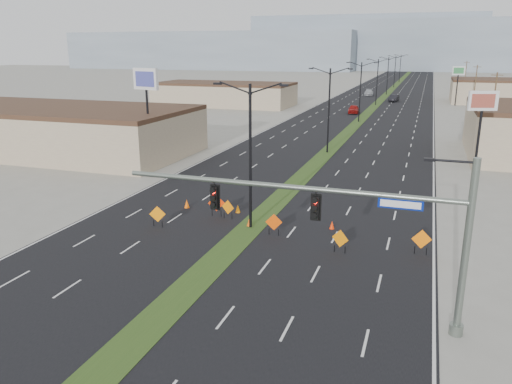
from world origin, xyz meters
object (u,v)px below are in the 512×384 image
(construction_sign_0, at_px, (157,215))
(construction_sign_3, at_px, (274,223))
(streetlight_2, at_px, (360,90))
(pole_sign_west, at_px, (146,86))
(signal_mast, at_px, (356,221))
(construction_sign_5, at_px, (422,240))
(streetlight_5, at_px, (395,70))
(streetlight_4, at_px, (388,75))
(cone_0, at_px, (238,209))
(construction_sign_1, at_px, (216,204))
(car_far, at_px, (369,92))
(construction_sign_4, at_px, (340,239))
(cone_2, at_px, (332,225))
(car_left, at_px, (354,109))
(streetlight_0, at_px, (250,152))
(construction_sign_2, at_px, (228,208))
(streetlight_6, at_px, (400,67))
(pole_sign_east_near, at_px, (482,108))
(streetlight_3, at_px, (377,80))
(pole_sign_east_far, at_px, (458,74))
(cone_3, at_px, (187,204))
(streetlight_1, at_px, (329,108))
(car_mid, at_px, (394,98))

(construction_sign_0, xyz_separation_m, construction_sign_3, (8.25, 1.10, -0.02))
(streetlight_2, height_order, pole_sign_west, pole_sign_west)
(signal_mast, height_order, construction_sign_5, signal_mast)
(streetlight_5, relative_size, construction_sign_3, 6.59)
(streetlight_4, bearing_deg, construction_sign_5, -84.20)
(construction_sign_5, relative_size, cone_0, 2.52)
(construction_sign_1, height_order, construction_sign_3, construction_sign_1)
(construction_sign_0, relative_size, construction_sign_3, 1.02)
(cone_0, bearing_deg, construction_sign_5, -16.31)
(construction_sign_3, bearing_deg, car_far, 79.74)
(construction_sign_4, bearing_deg, cone_2, 127.76)
(car_left, relative_size, construction_sign_3, 3.15)
(cone_2, bearing_deg, streetlight_0, -164.06)
(construction_sign_2, bearing_deg, cone_0, 97.92)
(streetlight_6, height_order, pole_sign_east_near, streetlight_6)
(signal_mast, height_order, cone_0, signal_mast)
(car_left, relative_size, pole_sign_east_near, 0.57)
(streetlight_5, relative_size, construction_sign_4, 6.62)
(cone_0, bearing_deg, streetlight_3, 88.56)
(signal_mast, xyz_separation_m, pole_sign_east_far, (8.26, 98.98, 2.09))
(streetlight_0, xyz_separation_m, car_far, (-4.31, 107.98, -4.61))
(car_far, relative_size, pole_sign_east_far, 0.65)
(car_left, height_order, cone_0, car_left)
(signal_mast, bearing_deg, cone_0, 129.56)
(streetlight_2, xyz_separation_m, construction_sign_3, (2.00, -56.93, -4.53))
(cone_0, bearing_deg, car_left, 90.48)
(signal_mast, relative_size, streetlight_6, 1.63)
(construction_sign_2, relative_size, pole_sign_west, 0.14)
(cone_0, height_order, cone_3, cone_3)
(construction_sign_5, bearing_deg, cone_3, 158.54)
(signal_mast, height_order, streetlight_6, streetlight_6)
(signal_mast, distance_m, pole_sign_west, 36.49)
(streetlight_1, xyz_separation_m, streetlight_3, (0.00, 56.00, 0.00))
(streetlight_3, distance_m, construction_sign_0, 86.37)
(pole_sign_east_near, bearing_deg, signal_mast, -122.69)
(streetlight_4, bearing_deg, car_far, -137.01)
(streetlight_5, bearing_deg, construction_sign_2, -90.92)
(signal_mast, relative_size, pole_sign_west, 1.59)
(streetlight_6, distance_m, construction_sign_1, 166.60)
(streetlight_6, height_order, construction_sign_3, streetlight_6)
(pole_sign_west, bearing_deg, streetlight_0, -27.23)
(streetlight_1, xyz_separation_m, car_far, (-4.31, 79.98, -4.61))
(construction_sign_1, xyz_separation_m, pole_sign_east_near, (19.23, 18.65, 5.82))
(streetlight_0, bearing_deg, car_left, 92.18)
(car_mid, distance_m, construction_sign_0, 95.88)
(car_far, bearing_deg, pole_sign_east_far, -45.63)
(streetlight_6, relative_size, construction_sign_5, 6.22)
(car_far, bearing_deg, streetlight_0, -91.37)
(construction_sign_0, height_order, pole_sign_east_far, pole_sign_east_far)
(car_left, xyz_separation_m, car_mid, (5.84, 25.79, -0.01))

